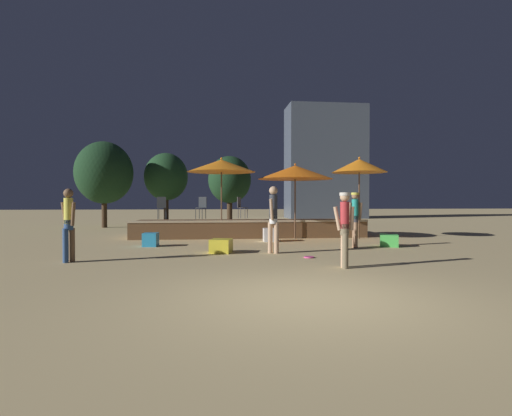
{
  "coord_description": "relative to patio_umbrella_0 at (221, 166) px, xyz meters",
  "views": [
    {
      "loc": [
        -1.48,
        -5.84,
        1.47
      ],
      "look_at": [
        0.0,
        7.45,
        1.21
      ],
      "focal_mm": 28.0,
      "sensor_mm": 36.0,
      "label": 1
    }
  ],
  "objects": [
    {
      "name": "bistro_chair_0",
      "position": [
        -2.38,
        1.26,
        -1.52
      ],
      "size": [
        0.4,
        0.4,
        0.9
      ],
      "rotation": [
        0.0,
        0.0,
        3.13
      ],
      "color": "#2D3338",
      "rests_on": "wooden_deck"
    },
    {
      "name": "background_tree_2",
      "position": [
        -3.04,
        8.83,
        0.07
      ],
      "size": [
        2.54,
        2.54,
        4.26
      ],
      "color": "#3D2B1C",
      "rests_on": "ground"
    },
    {
      "name": "ground_plane",
      "position": [
        1.11,
        -9.32,
        -2.77
      ],
      "size": [
        120.0,
        120.0,
        0.0
      ],
      "primitive_type": "plane",
      "color": "tan"
    },
    {
      "name": "cube_seat_3",
      "position": [
        1.72,
        -1.1,
        -2.54
      ],
      "size": [
        0.53,
        0.53,
        0.47
      ],
      "rotation": [
        0.0,
        0.0,
        -0.03
      ],
      "color": "white",
      "rests_on": "ground"
    },
    {
      "name": "bistro_chair_1",
      "position": [
        0.85,
        1.54,
        -1.52
      ],
      "size": [
        0.45,
        0.45,
        0.9
      ],
      "rotation": [
        0.0,
        0.0,
        1.14
      ],
      "color": "#47474C",
      "rests_on": "wooden_deck"
    },
    {
      "name": "bistro_chair_2",
      "position": [
        -0.78,
        1.38,
        -1.52
      ],
      "size": [
        0.46,
        0.46,
        0.9
      ],
      "rotation": [
        0.0,
        0.0,
        5.8
      ],
      "color": "#2D3338",
      "rests_on": "wooden_deck"
    },
    {
      "name": "wooden_deck",
      "position": [
        1.13,
        1.27,
        -2.46
      ],
      "size": [
        9.19,
        2.75,
        0.71
      ],
      "color": "brown",
      "rests_on": "ground"
    },
    {
      "name": "patio_umbrella_2",
      "position": [
        5.22,
        -0.49,
        0.01
      ],
      "size": [
        2.08,
        2.08,
        3.13
      ],
      "color": "brown",
      "rests_on": "ground"
    },
    {
      "name": "person_2",
      "position": [
        4.03,
        -3.27,
        -1.81
      ],
      "size": [
        0.46,
        0.3,
        1.72
      ],
      "rotation": [
        0.0,
        0.0,
        1.44
      ],
      "color": "#997051",
      "rests_on": "ground"
    },
    {
      "name": "distant_building",
      "position": [
        9.0,
        17.14,
        1.84
      ],
      "size": [
        6.37,
        3.11,
        9.23
      ],
      "color": "#4C5666",
      "rests_on": "ground"
    },
    {
      "name": "patio_umbrella_1",
      "position": [
        2.8,
        -0.2,
        -0.24
      ],
      "size": [
        2.84,
        2.84,
        2.88
      ],
      "color": "brown",
      "rests_on": "ground"
    },
    {
      "name": "background_tree_0",
      "position": [
        -6.12,
        7.09,
        0.18
      ],
      "size": [
        3.04,
        3.04,
        4.63
      ],
      "color": "#3D2B1C",
      "rests_on": "ground"
    },
    {
      "name": "person_3",
      "position": [
        2.5,
        -6.8,
        -1.86
      ],
      "size": [
        0.46,
        0.29,
        1.64
      ],
      "rotation": [
        0.0,
        0.0,
        1.46
      ],
      "color": "#72664C",
      "rests_on": "ground"
    },
    {
      "name": "cube_seat_1",
      "position": [
        -0.11,
        -4.0,
        -2.58
      ],
      "size": [
        0.69,
        0.69,
        0.38
      ],
      "rotation": [
        0.0,
        0.0,
        -0.28
      ],
      "color": "yellow",
      "rests_on": "ground"
    },
    {
      "name": "patio_umbrella_0",
      "position": [
        0.0,
        0.0,
        0.0
      ],
      "size": [
        2.58,
        2.58,
        3.09
      ],
      "color": "brown",
      "rests_on": "ground"
    },
    {
      "name": "cube_seat_0",
      "position": [
        -2.31,
        -2.18,
        -2.56
      ],
      "size": [
        0.48,
        0.48,
        0.43
      ],
      "rotation": [
        0.0,
        0.0,
        -0.1
      ],
      "color": "#2D9EDB",
      "rests_on": "ground"
    },
    {
      "name": "person_0",
      "position": [
        1.33,
        -4.26,
        -1.74
      ],
      "size": [
        0.32,
        0.56,
        1.86
      ],
      "rotation": [
        0.0,
        0.0,
        5.85
      ],
      "color": "tan",
      "rests_on": "ground"
    },
    {
      "name": "cube_seat_2",
      "position": [
        5.24,
        -3.05,
        -2.58
      ],
      "size": [
        0.72,
        0.72,
        0.38
      ],
      "rotation": [
        0.0,
        0.0,
        -0.4
      ],
      "color": "#4CC651",
      "rests_on": "ground"
    },
    {
      "name": "frisbee_disc",
      "position": [
        2.1,
        -5.21,
        -2.75
      ],
      "size": [
        0.26,
        0.26,
        0.03
      ],
      "color": "#E54C99",
      "rests_on": "ground"
    },
    {
      "name": "person_1",
      "position": [
        -3.74,
        -5.31,
        -1.82
      ],
      "size": [
        0.45,
        0.36,
        1.75
      ],
      "rotation": [
        0.0,
        0.0,
        0.94
      ],
      "color": "#2D4C7F",
      "rests_on": "ground"
    },
    {
      "name": "background_tree_1",
      "position": [
        0.57,
        5.89,
        -0.23
      ],
      "size": [
        2.25,
        2.25,
        3.8
      ],
      "color": "#3D2B1C",
      "rests_on": "ground"
    }
  ]
}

